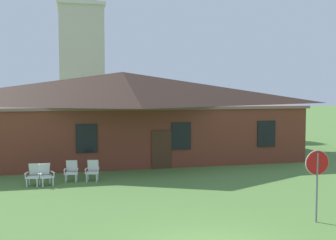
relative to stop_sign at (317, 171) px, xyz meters
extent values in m
cube|color=brown|center=(-4.21, 15.33, -0.05)|extent=(20.35, 10.00, 3.20)
cube|color=#835E55|center=(-4.21, 15.33, 1.63)|extent=(20.76, 10.20, 0.16)
pyramid|color=black|center=(-4.21, 15.33, 2.75)|extent=(21.16, 10.40, 2.09)
cube|color=black|center=(-6.76, 10.30, 0.11)|extent=(1.10, 0.06, 1.50)
cube|color=black|center=(-1.67, 10.30, 0.11)|extent=(1.10, 0.06, 1.50)
cube|color=black|center=(3.42, 10.30, 0.11)|extent=(1.10, 0.06, 1.50)
cube|color=#422819|center=(-2.76, 10.30, -0.60)|extent=(1.10, 0.06, 2.10)
cube|color=beige|center=(-6.06, 36.86, 5.10)|extent=(4.80, 4.80, 13.50)
cube|color=silver|center=(-6.06, 36.86, 12.03)|extent=(5.18, 5.18, 0.36)
cylinder|color=slate|center=(0.00, 0.00, -0.53)|extent=(0.07, 0.07, 2.25)
cylinder|color=white|center=(0.00, 0.01, 0.27)|extent=(0.81, 0.05, 0.81)
cylinder|color=#B71414|center=(0.00, -0.01, 0.27)|extent=(0.76, 0.06, 0.76)
cube|color=silver|center=(-9.05, 7.31, -1.47)|extent=(0.06, 0.06, 0.36)
cube|color=silver|center=(-9.50, 7.39, -1.47)|extent=(0.06, 0.06, 0.36)
cube|color=silver|center=(-8.97, 7.74, -1.47)|extent=(0.06, 0.06, 0.36)
cube|color=silver|center=(-9.42, 7.83, -1.47)|extent=(0.06, 0.06, 0.36)
cube|color=silver|center=(-9.24, 7.57, -1.27)|extent=(0.63, 0.61, 0.05)
cube|color=silver|center=(-9.18, 7.87, -0.97)|extent=(0.54, 0.28, 0.54)
cube|color=silver|center=(-8.96, 7.50, -1.07)|extent=(0.15, 0.47, 0.03)
cube|color=silver|center=(-8.99, 7.34, -1.18)|extent=(0.05, 0.05, 0.22)
cube|color=silver|center=(-9.53, 7.60, -1.07)|extent=(0.15, 0.47, 0.03)
cube|color=silver|center=(-9.56, 7.44, -1.18)|extent=(0.05, 0.05, 0.22)
cube|color=white|center=(-8.39, 7.40, -1.47)|extent=(0.06, 0.06, 0.36)
cube|color=white|center=(-8.82, 7.24, -1.47)|extent=(0.06, 0.06, 0.36)
cube|color=white|center=(-8.54, 7.81, -1.47)|extent=(0.06, 0.06, 0.36)
cube|color=white|center=(-8.97, 7.66, -1.47)|extent=(0.06, 0.06, 0.36)
cube|color=white|center=(-8.68, 7.53, -1.27)|extent=(0.69, 0.67, 0.05)
cube|color=white|center=(-8.78, 7.82, -0.97)|extent=(0.55, 0.35, 0.54)
cube|color=white|center=(-8.40, 7.61, -1.07)|extent=(0.22, 0.46, 0.03)
cube|color=white|center=(-8.34, 7.45, -1.18)|extent=(0.05, 0.05, 0.22)
cube|color=white|center=(-8.94, 7.41, -1.07)|extent=(0.22, 0.46, 0.03)
cube|color=white|center=(-8.89, 7.26, -1.18)|extent=(0.05, 0.05, 0.22)
cube|color=silver|center=(-7.38, 7.85, -1.47)|extent=(0.06, 0.06, 0.36)
cube|color=silver|center=(-7.84, 7.90, -1.47)|extent=(0.06, 0.06, 0.36)
cube|color=silver|center=(-7.33, 8.28, -1.47)|extent=(0.06, 0.06, 0.36)
cube|color=silver|center=(-7.79, 8.34, -1.47)|extent=(0.06, 0.06, 0.36)
cube|color=silver|center=(-7.58, 8.09, -1.27)|extent=(0.60, 0.58, 0.05)
cube|color=silver|center=(-7.55, 8.40, -0.97)|extent=(0.53, 0.25, 0.54)
cube|color=silver|center=(-7.30, 8.04, -1.07)|extent=(0.11, 0.47, 0.03)
cube|color=silver|center=(-7.32, 7.88, -1.18)|extent=(0.04, 0.04, 0.22)
cube|color=silver|center=(-7.87, 8.10, -1.07)|extent=(0.11, 0.47, 0.03)
cube|color=silver|center=(-7.89, 7.94, -1.18)|extent=(0.04, 0.04, 0.22)
cube|color=silver|center=(-6.44, 7.71, -1.47)|extent=(0.06, 0.06, 0.36)
cube|color=silver|center=(-6.89, 7.80, -1.47)|extent=(0.06, 0.06, 0.36)
cube|color=silver|center=(-6.35, 8.15, -1.47)|extent=(0.06, 0.06, 0.36)
cube|color=silver|center=(-6.80, 8.24, -1.47)|extent=(0.06, 0.06, 0.36)
cube|color=silver|center=(-6.62, 7.98, -1.27)|extent=(0.63, 0.62, 0.05)
cube|color=silver|center=(-6.56, 8.28, -0.97)|extent=(0.54, 0.29, 0.54)
cube|color=silver|center=(-6.34, 7.90, -1.07)|extent=(0.15, 0.47, 0.03)
cube|color=silver|center=(-6.37, 7.74, -1.18)|extent=(0.05, 0.05, 0.22)
cube|color=silver|center=(-6.91, 8.01, -1.07)|extent=(0.15, 0.47, 0.03)
cube|color=silver|center=(-6.94, 7.85, -1.18)|extent=(0.05, 0.05, 0.22)
camera|label=1|loc=(-7.73, -11.76, 2.54)|focal=44.95mm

